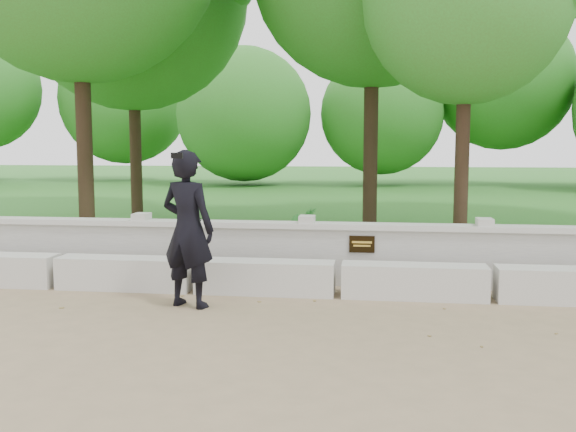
# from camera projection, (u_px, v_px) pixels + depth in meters

# --- Properties ---
(ground) EXTENTS (80.00, 80.00, 0.00)m
(ground) POSITION_uv_depth(u_px,v_px,m) (328.00, 337.00, 6.77)
(ground) COLOR #8D7656
(ground) RESTS_ON ground
(lawn) EXTENTS (40.00, 22.00, 0.25)m
(lawn) POSITION_uv_depth(u_px,v_px,m) (360.00, 204.00, 20.54)
(lawn) COLOR #286924
(lawn) RESTS_ON ground
(concrete_bench) EXTENTS (11.90, 0.45, 0.45)m
(concrete_bench) POSITION_uv_depth(u_px,v_px,m) (338.00, 279.00, 8.61)
(concrete_bench) COLOR beige
(concrete_bench) RESTS_ON ground
(parapet_wall) EXTENTS (12.50, 0.35, 0.90)m
(parapet_wall) POSITION_uv_depth(u_px,v_px,m) (341.00, 253.00, 9.27)
(parapet_wall) COLOR #B9B7AF
(parapet_wall) RESTS_ON ground
(man_main) EXTENTS (0.83, 0.76, 1.96)m
(man_main) POSITION_uv_depth(u_px,v_px,m) (188.00, 229.00, 7.96)
(man_main) COLOR black
(man_main) RESTS_ON ground
(shrub_a) EXTENTS (0.32, 0.27, 0.51)m
(shrub_a) POSITION_uv_depth(u_px,v_px,m) (141.00, 239.00, 10.40)
(shrub_a) COLOR #256C26
(shrub_a) RESTS_ON lawn
(shrub_b) EXTENTS (0.39, 0.44, 0.69)m
(shrub_b) POSITION_uv_depth(u_px,v_px,m) (294.00, 236.00, 10.05)
(shrub_b) COLOR #256C26
(shrub_b) RESTS_ON lawn
(shrub_d) EXTENTS (0.43, 0.45, 0.62)m
(shrub_d) POSITION_uv_depth(u_px,v_px,m) (309.00, 225.00, 11.76)
(shrub_d) COLOR #256C26
(shrub_d) RESTS_ON lawn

